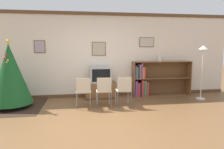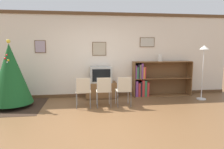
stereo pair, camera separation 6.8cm
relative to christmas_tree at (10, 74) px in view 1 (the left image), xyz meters
name	(u,v)px [view 1 (the left image)]	position (x,y,z in m)	size (l,w,h in m)	color
ground_plane	(105,121)	(2.35, -1.40, -0.90)	(24.00, 24.00, 0.00)	brown
wall_back	(96,55)	(2.35, 0.92, 0.45)	(9.00, 0.11, 2.70)	silver
area_rug	(12,107)	(0.00, 0.00, -0.90)	(1.61, 1.71, 0.01)	#332319
christmas_tree	(10,74)	(0.00, 0.00, 0.00)	(1.08, 1.08, 1.80)	maroon
tv_console	(101,90)	(2.45, 0.62, -0.65)	(0.96, 0.46, 0.51)	brown
television	(101,74)	(2.45, 0.62, -0.15)	(0.67, 0.45, 0.49)	#9E9E99
folding_chair_left	(83,91)	(1.91, -0.36, -0.43)	(0.40, 0.40, 0.82)	beige
folding_chair_center	(104,90)	(2.45, -0.36, -0.43)	(0.40, 0.40, 0.82)	beige
folding_chair_right	(124,89)	(3.00, -0.36, -0.43)	(0.40, 0.40, 0.82)	beige
bookshelf	(151,80)	(4.13, 0.69, -0.37)	(1.96, 0.36, 1.15)	brown
vase	(160,58)	(4.43, 0.73, 0.36)	(0.13, 0.13, 0.22)	silver
standing_lamp	(203,58)	(5.53, 0.05, 0.37)	(0.28, 0.28, 1.66)	silver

